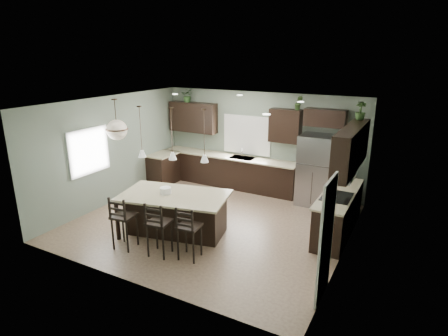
% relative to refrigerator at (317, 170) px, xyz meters
% --- Properties ---
extents(ground, '(6.00, 6.00, 0.00)m').
position_rel_refrigerator_xyz_m(ground, '(-1.80, -2.28, -0.93)').
color(ground, '#9E8466').
rests_on(ground, ground).
extents(pantry_door, '(0.04, 0.82, 2.04)m').
position_rel_refrigerator_xyz_m(pantry_door, '(1.17, -3.83, 0.09)').
color(pantry_door, white).
rests_on(pantry_door, ground).
extents(window_back, '(1.35, 0.02, 1.00)m').
position_rel_refrigerator_xyz_m(window_back, '(-2.20, 0.46, 0.62)').
color(window_back, white).
rests_on(window_back, room_shell).
extents(window_left, '(0.02, 1.10, 1.00)m').
position_rel_refrigerator_xyz_m(window_left, '(-4.79, -3.08, 0.62)').
color(window_left, white).
rests_on(window_left, room_shell).
extents(left_return_cabs, '(0.60, 0.90, 0.90)m').
position_rel_refrigerator_xyz_m(left_return_cabs, '(-4.50, -0.58, -0.48)').
color(left_return_cabs, black).
rests_on(left_return_cabs, ground).
extents(left_return_countertop, '(0.66, 0.96, 0.04)m').
position_rel_refrigerator_xyz_m(left_return_countertop, '(-4.48, -0.58, -0.01)').
color(left_return_countertop, beige).
rests_on(left_return_countertop, left_return_cabs).
extents(back_lower_cabs, '(4.20, 0.60, 0.90)m').
position_rel_refrigerator_xyz_m(back_lower_cabs, '(-2.65, 0.17, -0.48)').
color(back_lower_cabs, black).
rests_on(back_lower_cabs, ground).
extents(back_countertop, '(4.20, 0.66, 0.04)m').
position_rel_refrigerator_xyz_m(back_countertop, '(-2.65, 0.15, -0.01)').
color(back_countertop, beige).
rests_on(back_countertop, back_lower_cabs).
extents(sink_inset, '(0.70, 0.45, 0.01)m').
position_rel_refrigerator_xyz_m(sink_inset, '(-2.20, 0.15, 0.01)').
color(sink_inset, gray).
rests_on(sink_inset, back_countertop).
extents(faucet, '(0.02, 0.02, 0.28)m').
position_rel_refrigerator_xyz_m(faucet, '(-2.20, 0.12, 0.16)').
color(faucet, silver).
rests_on(faucet, back_countertop).
extents(back_upper_left, '(1.55, 0.34, 0.90)m').
position_rel_refrigerator_xyz_m(back_upper_left, '(-3.95, 0.30, 1.02)').
color(back_upper_left, black).
rests_on(back_upper_left, room_shell).
extents(back_upper_right, '(0.85, 0.34, 0.90)m').
position_rel_refrigerator_xyz_m(back_upper_right, '(-1.00, 0.30, 1.02)').
color(back_upper_right, black).
rests_on(back_upper_right, room_shell).
extents(fridge_header, '(1.05, 0.34, 0.45)m').
position_rel_refrigerator_xyz_m(fridge_header, '(0.05, 0.30, 1.32)').
color(fridge_header, black).
rests_on(fridge_header, room_shell).
extents(right_lower_cabs, '(0.60, 2.35, 0.90)m').
position_rel_refrigerator_xyz_m(right_lower_cabs, '(0.90, -1.40, -0.48)').
color(right_lower_cabs, black).
rests_on(right_lower_cabs, ground).
extents(right_countertop, '(0.66, 2.35, 0.04)m').
position_rel_refrigerator_xyz_m(right_countertop, '(0.88, -1.40, -0.01)').
color(right_countertop, beige).
rests_on(right_countertop, right_lower_cabs).
extents(cooktop, '(0.58, 0.75, 0.02)m').
position_rel_refrigerator_xyz_m(cooktop, '(0.88, -1.68, 0.02)').
color(cooktop, black).
rests_on(cooktop, right_countertop).
extents(wall_oven_front, '(0.01, 0.72, 0.60)m').
position_rel_refrigerator_xyz_m(wall_oven_front, '(0.59, -1.68, -0.48)').
color(wall_oven_front, gray).
rests_on(wall_oven_front, right_lower_cabs).
extents(right_upper_cabs, '(0.34, 2.35, 0.90)m').
position_rel_refrigerator_xyz_m(right_upper_cabs, '(1.03, -1.40, 1.02)').
color(right_upper_cabs, black).
rests_on(right_upper_cabs, room_shell).
extents(microwave, '(0.40, 0.75, 0.40)m').
position_rel_refrigerator_xyz_m(microwave, '(0.98, -1.68, 0.62)').
color(microwave, gray).
rests_on(microwave, right_upper_cabs).
extents(refrigerator, '(0.90, 0.74, 1.85)m').
position_rel_refrigerator_xyz_m(refrigerator, '(0.00, 0.00, 0.00)').
color(refrigerator, gray).
rests_on(refrigerator, ground).
extents(kitchen_island, '(2.51, 1.75, 0.92)m').
position_rel_refrigerator_xyz_m(kitchen_island, '(-2.23, -3.16, -0.46)').
color(kitchen_island, black).
rests_on(kitchen_island, ground).
extents(serving_dish, '(0.24, 0.24, 0.14)m').
position_rel_refrigerator_xyz_m(serving_dish, '(-2.42, -3.20, 0.07)').
color(serving_dish, white).
rests_on(serving_dish, kitchen_island).
extents(bar_stool_left, '(0.47, 0.47, 1.15)m').
position_rel_refrigerator_xyz_m(bar_stool_left, '(-2.77, -4.14, -0.35)').
color(bar_stool_left, black).
rests_on(bar_stool_left, ground).
extents(bar_stool_center, '(0.47, 0.47, 1.14)m').
position_rel_refrigerator_xyz_m(bar_stool_center, '(-1.97, -4.03, -0.36)').
color(bar_stool_center, black).
rests_on(bar_stool_center, ground).
extents(bar_stool_right, '(0.45, 0.45, 1.11)m').
position_rel_refrigerator_xyz_m(bar_stool_right, '(-1.38, -3.87, -0.37)').
color(bar_stool_right, black).
rests_on(bar_stool_right, ground).
extents(pendant_left, '(0.17, 0.17, 1.10)m').
position_rel_refrigerator_xyz_m(pendant_left, '(-2.91, -3.31, 1.32)').
color(pendant_left, silver).
rests_on(pendant_left, room_shell).
extents(pendant_center, '(0.17, 0.17, 1.10)m').
position_rel_refrigerator_xyz_m(pendant_center, '(-2.23, -3.16, 1.32)').
color(pendant_center, white).
rests_on(pendant_center, room_shell).
extents(pendant_right, '(0.17, 0.17, 1.10)m').
position_rel_refrigerator_xyz_m(pendant_right, '(-1.54, -3.01, 1.32)').
color(pendant_right, silver).
rests_on(pendant_right, room_shell).
extents(chandelier, '(0.54, 0.54, 1.00)m').
position_rel_refrigerator_xyz_m(chandelier, '(-4.23, -2.64, 1.38)').
color(chandelier, '#F5E4C9').
rests_on(chandelier, room_shell).
extents(plant_back_left, '(0.44, 0.41, 0.40)m').
position_rel_refrigerator_xyz_m(plant_back_left, '(-4.11, 0.27, 1.67)').
color(plant_back_left, '#2B5023').
rests_on(plant_back_left, back_upper_left).
extents(plant_back_right, '(0.25, 0.23, 0.37)m').
position_rel_refrigerator_xyz_m(plant_back_right, '(-0.66, 0.27, 1.66)').
color(plant_back_right, '#314D21').
rests_on(plant_back_right, back_upper_right).
extents(plant_right_wall, '(0.24, 0.24, 0.40)m').
position_rel_refrigerator_xyz_m(plant_right_wall, '(1.00, -0.51, 1.68)').
color(plant_right_wall, '#2F4F22').
rests_on(plant_right_wall, right_upper_cabs).
extents(room_shell, '(6.00, 6.00, 6.00)m').
position_rel_refrigerator_xyz_m(room_shell, '(-1.80, -2.28, 0.77)').
color(room_shell, slate).
rests_on(room_shell, ground).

